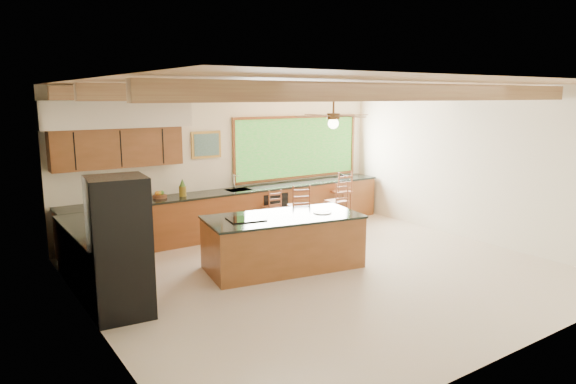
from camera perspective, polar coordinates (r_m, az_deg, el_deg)
ground at (r=8.44m, az=4.30°, el=-8.87°), size 7.20×7.20×0.00m
room_shell at (r=8.40m, az=0.81°, el=6.53°), size 7.27×6.54×3.02m
counter_run at (r=9.95m, az=-8.50°, el=-3.15°), size 7.12×3.10×1.26m
island at (r=8.51m, az=-0.56°, el=-5.54°), size 2.70×1.61×0.90m
refrigerator at (r=6.90m, az=-18.18°, el=-5.89°), size 0.78×0.76×1.83m
bar_stool_a at (r=9.95m, az=1.46°, el=-1.77°), size 0.53×0.53×1.14m
bar_stool_b at (r=10.45m, az=-1.69°, el=-1.79°), size 0.36×0.36×0.96m
bar_stool_c at (r=11.49m, az=6.08°, el=-0.06°), size 0.48×0.48×1.17m
bar_stool_d at (r=10.74m, az=5.62°, el=-1.15°), size 0.39×0.39×1.06m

